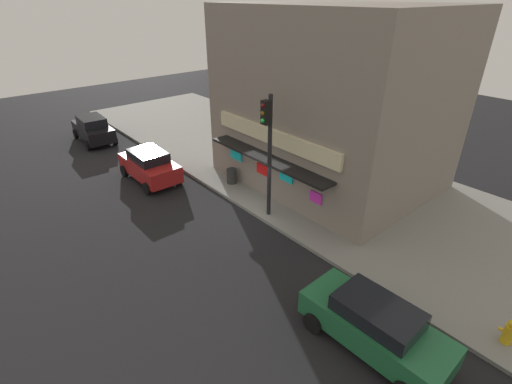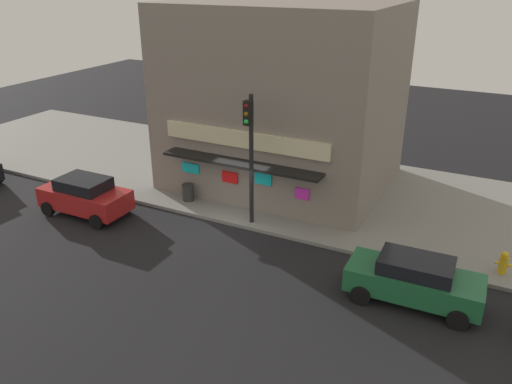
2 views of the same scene
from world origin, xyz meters
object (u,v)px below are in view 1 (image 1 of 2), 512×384
object	(u,v)px
parked_car_black	(93,129)
pedestrian	(224,148)
trash_can	(232,176)
fire_hydrant	(509,332)
parked_car_red	(149,165)
traffic_light	(268,143)
parked_car_green	(375,325)

from	to	relation	value
parked_car_black	pedestrian	bearing A→B (deg)	26.17
trash_can	fire_hydrant	bearing A→B (deg)	-0.77
fire_hydrant	parked_car_red	xyz separation A→B (m)	(-16.58, -2.79, 0.31)
pedestrian	parked_car_red	bearing A→B (deg)	-103.50
traffic_light	trash_can	world-z (taller)	traffic_light
fire_hydrant	trash_can	xyz separation A→B (m)	(-13.23, 0.18, -0.02)
traffic_light	trash_can	bearing A→B (deg)	168.28
parked_car_black	parked_car_red	size ratio (longest dim) A/B	1.04
trash_can	parked_car_green	world-z (taller)	parked_car_green
parked_car_black	fire_hydrant	bearing A→B (deg)	6.91
traffic_light	parked_car_red	size ratio (longest dim) A/B	1.37
parked_car_black	traffic_light	bearing A→B (deg)	9.16
trash_can	parked_car_green	xyz separation A→B (m)	(10.73, -3.10, 0.29)
parked_car_green	pedestrian	bearing A→B (deg)	161.51
fire_hydrant	parked_car_red	distance (m)	16.81
traffic_light	parked_car_black	distance (m)	15.37
traffic_light	parked_car_black	world-z (taller)	traffic_light
fire_hydrant	parked_car_black	size ratio (longest dim) A/B	0.20
traffic_light	parked_car_black	xyz separation A→B (m)	(-14.94, -2.41, -2.73)
trash_can	parked_car_black	bearing A→B (deg)	-164.44
fire_hydrant	pedestrian	world-z (taller)	pedestrian
traffic_light	fire_hydrant	distance (m)	10.11
pedestrian	parked_car_black	bearing A→B (deg)	-153.83
traffic_light	parked_car_red	bearing A→B (deg)	-162.31
pedestrian	parked_car_red	xyz separation A→B (m)	(-1.02, -4.23, -0.21)
parked_car_red	traffic_light	bearing A→B (deg)	17.69
traffic_light	pedestrian	bearing A→B (deg)	161.26
fire_hydrant	trash_can	size ratio (longest dim) A/B	1.09
fire_hydrant	traffic_light	bearing A→B (deg)	-176.61
traffic_light	trash_can	xyz separation A→B (m)	(-3.60, 0.75, -3.07)
traffic_light	trash_can	distance (m)	4.80
trash_can	parked_car_black	world-z (taller)	parked_car_black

